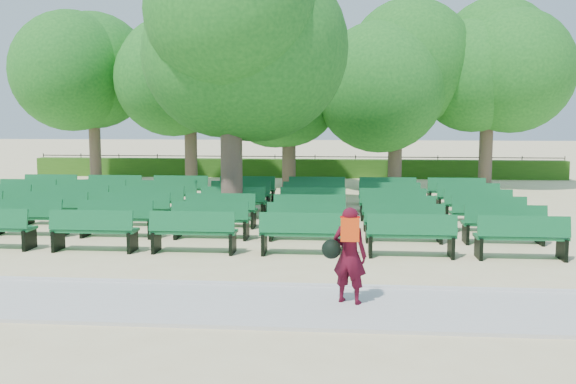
# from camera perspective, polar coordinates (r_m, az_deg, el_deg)

# --- Properties ---
(ground) EXTENTS (120.00, 120.00, 0.00)m
(ground) POSITION_cam_1_polar(r_m,az_deg,el_deg) (17.78, -2.93, -3.10)
(ground) COLOR beige
(paving) EXTENTS (30.00, 2.20, 0.06)m
(paving) POSITION_cam_1_polar(r_m,az_deg,el_deg) (10.68, -8.48, -9.82)
(paving) COLOR beige
(paving) RESTS_ON ground
(curb) EXTENTS (30.00, 0.12, 0.10)m
(curb) POSITION_cam_1_polar(r_m,az_deg,el_deg) (11.75, -7.17, -8.13)
(curb) COLOR silver
(curb) RESTS_ON ground
(hedge) EXTENTS (26.00, 0.70, 0.90)m
(hedge) POSITION_cam_1_polar(r_m,az_deg,el_deg) (31.55, 0.56, 2.12)
(hedge) COLOR #2D5C17
(hedge) RESTS_ON ground
(fence) EXTENTS (26.00, 0.10, 1.02)m
(fence) POSITION_cam_1_polar(r_m,az_deg,el_deg) (31.98, 0.62, 1.38)
(fence) COLOR black
(fence) RESTS_ON ground
(tree_line) EXTENTS (21.80, 6.80, 7.04)m
(tree_line) POSITION_cam_1_polar(r_m,az_deg,el_deg) (27.62, -0.08, 0.50)
(tree_line) COLOR #216F20
(tree_line) RESTS_ON ground
(bench_array) EXTENTS (1.95, 0.70, 1.21)m
(bench_array) POSITION_cam_1_polar(r_m,az_deg,el_deg) (18.50, -5.31, -2.41)
(bench_array) COLOR #105D2E
(bench_array) RESTS_ON ground
(tree_among) EXTENTS (5.44, 5.44, 7.44)m
(tree_among) POSITION_cam_1_polar(r_m,az_deg,el_deg) (18.90, -5.14, 12.57)
(tree_among) COLOR brown
(tree_among) RESTS_ON ground
(person) EXTENTS (0.78, 0.56, 1.57)m
(person) POSITION_cam_1_polar(r_m,az_deg,el_deg) (10.37, 5.36, -5.48)
(person) COLOR #460A19
(person) RESTS_ON ground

